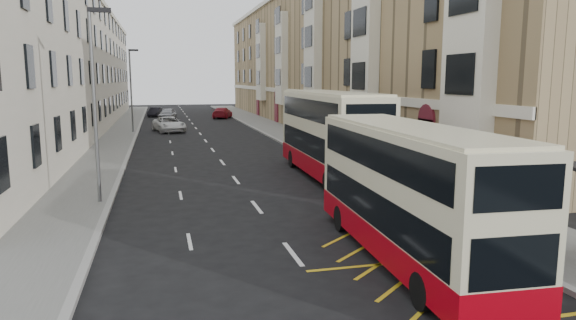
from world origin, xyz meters
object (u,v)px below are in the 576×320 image
object	(u,v)px
street_lamp_far	(131,86)
double_decker_front	(408,193)
white_van	(169,124)
double_decker_rear	(330,135)
car_red	(222,113)
pedestrian_far	(508,221)
car_silver	(168,114)
car_dark	(155,112)
street_lamp_near	(95,95)

from	to	relation	value
street_lamp_far	double_decker_front	world-z (taller)	street_lamp_far
white_van	double_decker_rear	bearing A→B (deg)	-85.93
double_decker_front	car_red	bearing A→B (deg)	91.38
street_lamp_far	white_van	bearing A→B (deg)	12.77
double_decker_front	white_van	size ratio (longest dim) A/B	1.86
double_decker_front	pedestrian_far	world-z (taller)	double_decker_front
car_silver	double_decker_front	bearing A→B (deg)	-73.37
street_lamp_far	double_decker_front	distance (m)	40.51
car_silver	car_red	bearing A→B (deg)	24.88
white_van	car_dark	world-z (taller)	white_van
car_red	white_van	bearing A→B (deg)	84.79
street_lamp_far	car_red	size ratio (longest dim) A/B	1.59
street_lamp_near	car_dark	xyz separation A→B (m)	(2.00, 52.96, -3.98)
double_decker_rear	white_van	xyz separation A→B (m)	(-7.90, 27.45, -1.60)
car_dark	car_red	bearing A→B (deg)	-17.23
street_lamp_near	pedestrian_far	distance (m)	16.30
white_van	car_silver	bearing A→B (deg)	77.56
street_lamp_near	double_decker_front	size ratio (longest dim) A/B	0.79
double_decker_front	pedestrian_far	bearing A→B (deg)	-1.59
street_lamp_near	double_decker_rear	world-z (taller)	street_lamp_near
street_lamp_far	car_red	distance (m)	21.26
street_lamp_near	car_red	bearing A→B (deg)	77.14
double_decker_rear	street_lamp_far	bearing A→B (deg)	114.56
street_lamp_far	car_red	xyz separation A→B (m)	(10.92, 17.81, -3.90)
pedestrian_far	street_lamp_near	bearing A→B (deg)	-10.60
double_decker_front	street_lamp_near	bearing A→B (deg)	138.30
double_decker_rear	white_van	world-z (taller)	double_decker_rear
street_lamp_far	pedestrian_far	bearing A→B (deg)	-72.20
double_decker_rear	pedestrian_far	world-z (taller)	double_decker_rear
white_van	car_silver	xyz separation A→B (m)	(0.12, 15.15, 0.04)
car_red	street_lamp_far	bearing A→B (deg)	76.96
street_lamp_far	pedestrian_far	world-z (taller)	street_lamp_far
street_lamp_near	car_dark	distance (m)	53.15
pedestrian_far	car_dark	world-z (taller)	pedestrian_far
car_red	street_lamp_near	bearing A→B (deg)	95.60
double_decker_rear	car_red	world-z (taller)	double_decker_rear
double_decker_rear	car_silver	xyz separation A→B (m)	(-7.78, 42.60, -1.56)
double_decker_front	pedestrian_far	xyz separation A→B (m)	(3.24, -0.25, -1.01)
double_decker_front	pedestrian_far	size ratio (longest dim) A/B	5.78
car_silver	double_decker_rear	bearing A→B (deg)	-69.10
street_lamp_far	white_van	size ratio (longest dim) A/B	1.47
pedestrian_far	white_van	distance (m)	41.39
street_lamp_near	pedestrian_far	xyz separation A→B (m)	(12.70, -9.56, -3.61)
double_decker_front	double_decker_rear	size ratio (longest dim) A/B	0.87
car_silver	street_lamp_near	bearing A→B (deg)	-83.89
street_lamp_far	double_decker_rear	bearing A→B (deg)	-66.94
pedestrian_far	car_silver	distance (m)	56.24
street_lamp_near	car_red	distance (m)	49.20
white_van	car_silver	size ratio (longest dim) A/B	1.16
double_decker_front	double_decker_rear	xyz separation A→B (m)	(1.89, 12.64, 0.33)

